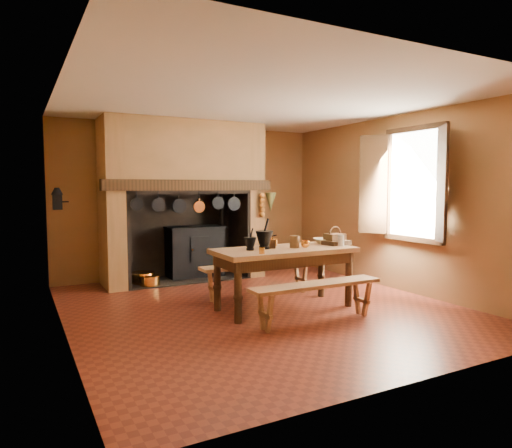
{
  "coord_description": "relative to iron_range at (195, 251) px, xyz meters",
  "views": [
    {
      "loc": [
        -2.95,
        -5.43,
        1.66
      ],
      "look_at": [
        0.09,
        0.3,
        1.13
      ],
      "focal_mm": 32.0,
      "sensor_mm": 36.0,
      "label": 1
    }
  ],
  "objects": [
    {
      "name": "onion_string",
      "position": [
        1.04,
        -0.66,
        0.85
      ],
      "size": [
        0.12,
        0.1,
        0.46
      ],
      "primitive_type": null,
      "color": "#B57421",
      "rests_on": "chimney_breast"
    },
    {
      "name": "hanging_pans",
      "position": [
        -0.3,
        -0.64,
        0.88
      ],
      "size": [
        1.92,
        0.29,
        0.27
      ],
      "color": "black",
      "rests_on": "chimney_breast"
    },
    {
      "name": "hearth_pans",
      "position": [
        -1.01,
        -0.23,
        -0.39
      ],
      "size": [
        0.51,
        0.62,
        0.2
      ],
      "color": "orange",
      "rests_on": "floor"
    },
    {
      "name": "wooden_tray",
      "position": [
        1.16,
        -2.67,
        0.38
      ],
      "size": [
        0.39,
        0.3,
        0.06
      ],
      "primitive_type": "cube",
      "rotation": [
        0.0,
        0.0,
        0.12
      ],
      "color": "#322010",
      "rests_on": "work_table"
    },
    {
      "name": "iron_range",
      "position": [
        0.0,
        0.0,
        0.0
      ],
      "size": [
        1.12,
        0.55,
        1.6
      ],
      "color": "black",
      "rests_on": "floor"
    },
    {
      "name": "window",
      "position": [
        2.39,
        -2.85,
        1.22
      ],
      "size": [
        0.39,
        1.75,
        1.76
      ],
      "color": "white",
      "rests_on": "wall_right"
    },
    {
      "name": "floor",
      "position": [
        0.04,
        -2.45,
        -0.48
      ],
      "size": [
        5.5,
        5.5,
        0.0
      ],
      "primitive_type": "plane",
      "color": "maroon",
      "rests_on": "ground"
    },
    {
      "name": "glass_jar",
      "position": [
        1.12,
        -2.82,
        0.42
      ],
      "size": [
        0.11,
        0.11,
        0.15
      ],
      "primitive_type": "cylinder",
      "rotation": [
        0.0,
        0.0,
        0.36
      ],
      "color": "beige",
      "rests_on": "work_table"
    },
    {
      "name": "brass_cup",
      "position": [
        0.58,
        -2.73,
        0.4
      ],
      "size": [
        0.15,
        0.15,
        0.1
      ],
      "primitive_type": "imported",
      "rotation": [
        0.0,
        0.0,
        0.26
      ],
      "color": "orange",
      "rests_on": "work_table"
    },
    {
      "name": "stoneware_crock",
      "position": [
        0.44,
        -2.68,
        0.43
      ],
      "size": [
        0.15,
        0.15,
        0.17
      ],
      "primitive_type": "cylinder",
      "rotation": [
        0.0,
        0.0,
        0.14
      ],
      "color": "brown",
      "rests_on": "work_table"
    },
    {
      "name": "wall_left",
      "position": [
        -2.46,
        -2.45,
        0.92
      ],
      "size": [
        0.02,
        5.5,
        2.8
      ],
      "primitive_type": "cube",
      "color": "#9C6A3E",
      "rests_on": "floor"
    },
    {
      "name": "chimney_breast",
      "position": [
        -0.26,
        -0.14,
        1.33
      ],
      "size": [
        2.95,
        0.96,
        2.8
      ],
      "color": "#9C6A3E",
      "rests_on": "floor"
    },
    {
      "name": "ceiling",
      "position": [
        0.04,
        -2.45,
        2.32
      ],
      "size": [
        5.5,
        5.5,
        0.0
      ],
      "primitive_type": "plane",
      "rotation": [
        3.14,
        0.0,
        0.0
      ],
      "color": "silver",
      "rests_on": "back_wall"
    },
    {
      "name": "wicker_basket",
      "position": [
        1.16,
        -2.63,
        0.43
      ],
      "size": [
        0.29,
        0.22,
        0.27
      ],
      "rotation": [
        0.0,
        0.0,
        0.09
      ],
      "color": "#4A2816",
      "rests_on": "work_table"
    },
    {
      "name": "herb_bunch",
      "position": [
        1.22,
        -0.66,
        0.9
      ],
      "size": [
        0.2,
        0.2,
        0.35
      ],
      "primitive_type": "cone",
      "rotation": [
        3.14,
        0.0,
        0.0
      ],
      "color": "brown",
      "rests_on": "chimney_breast"
    },
    {
      "name": "mixing_bowl",
      "position": [
        1.09,
        -2.47,
        0.38
      ],
      "size": [
        0.39,
        0.39,
        0.07
      ],
      "primitive_type": "imported",
      "rotation": [
        0.0,
        0.0,
        -0.34
      ],
      "color": "#BEB692",
      "rests_on": "work_table"
    },
    {
      "name": "wall_coffee_mill",
      "position": [
        -2.38,
        -0.9,
        1.03
      ],
      "size": [
        0.23,
        0.16,
        0.31
      ],
      "color": "black",
      "rests_on": "wall_left"
    },
    {
      "name": "mortar_large",
      "position": [
        0.03,
        -2.58,
        0.48
      ],
      "size": [
        0.24,
        0.24,
        0.41
      ],
      "rotation": [
        0.0,
        0.0,
        0.14
      ],
      "color": "black",
      "rests_on": "work_table"
    },
    {
      "name": "brass_mug_b",
      "position": [
        0.31,
        -2.36,
        0.4
      ],
      "size": [
        0.11,
        0.11,
        0.1
      ],
      "primitive_type": "cylinder",
      "rotation": [
        0.0,
        0.0,
        -0.24
      ],
      "color": "orange",
      "rests_on": "work_table"
    },
    {
      "name": "wall_right",
      "position": [
        2.54,
        -2.45,
        0.92
      ],
      "size": [
        0.02,
        5.5,
        2.8
      ],
      "primitive_type": "cube",
      "color": "#9C6A3E",
      "rests_on": "floor"
    },
    {
      "name": "bench_front",
      "position": [
        0.3,
        -3.4,
        -0.11
      ],
      "size": [
        1.76,
        0.31,
        0.49
      ],
      "color": "#A1784A",
      "rests_on": "floor"
    },
    {
      "name": "coffee_grinder",
      "position": [
        0.13,
        -2.55,
        0.42
      ],
      "size": [
        0.17,
        0.13,
        0.18
      ],
      "rotation": [
        0.0,
        0.0,
        -0.16
      ],
      "color": "#322010",
      "rests_on": "work_table"
    },
    {
      "name": "wall_front",
      "position": [
        0.04,
        -5.2,
        0.92
      ],
      "size": [
        5.0,
        0.02,
        2.8
      ],
      "primitive_type": "cube",
      "color": "#9C6A3E",
      "rests_on": "floor"
    },
    {
      "name": "mortar_small",
      "position": [
        -0.2,
        -2.61,
        0.44
      ],
      "size": [
        0.17,
        0.17,
        0.29
      ],
      "rotation": [
        0.0,
        0.0,
        0.36
      ],
      "color": "black",
      "rests_on": "work_table"
    },
    {
      "name": "brass_mug_a",
      "position": [
        -0.22,
        -2.96,
        0.39
      ],
      "size": [
        0.07,
        0.07,
        0.08
      ],
      "primitive_type": "cylinder",
      "rotation": [
        0.0,
        0.0,
        -0.04
      ],
      "color": "orange",
      "rests_on": "work_table"
    },
    {
      "name": "bench_back",
      "position": [
        0.3,
        -1.93,
        -0.1
      ],
      "size": [
        1.84,
        0.32,
        0.52
      ],
      "color": "#A1784A",
      "rests_on": "floor"
    },
    {
      "name": "back_wall",
      "position": [
        0.04,
        0.3,
        0.92
      ],
      "size": [
        5.0,
        0.02,
        2.8
      ],
      "primitive_type": "cube",
      "color": "#9C6A3E",
      "rests_on": "floor"
    },
    {
      "name": "work_table",
      "position": [
        0.3,
        -2.64,
        0.22
      ],
      "size": [
        1.92,
        0.85,
        0.83
      ],
      "color": "#A1784A",
      "rests_on": "floor"
    }
  ]
}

